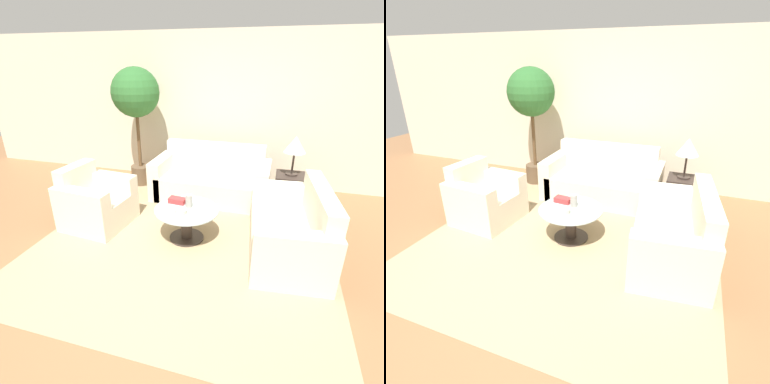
# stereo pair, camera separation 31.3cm
# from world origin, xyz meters

# --- Properties ---
(ground_plane) EXTENTS (14.00, 14.00, 0.00)m
(ground_plane) POSITION_xyz_m (0.00, 0.00, 0.00)
(ground_plane) COLOR #8E603D
(wall_back) EXTENTS (10.00, 0.06, 2.60)m
(wall_back) POSITION_xyz_m (0.00, 2.90, 1.30)
(wall_back) COLOR beige
(wall_back) RESTS_ON ground_plane
(rug) EXTENTS (3.58, 3.57, 0.01)m
(rug) POSITION_xyz_m (0.13, 0.72, 0.00)
(rug) COLOR tan
(rug) RESTS_ON ground_plane
(sofa_main) EXTENTS (1.87, 0.86, 0.87)m
(sofa_main) POSITION_xyz_m (0.14, 2.09, 0.28)
(sofa_main) COLOR beige
(sofa_main) RESTS_ON ground_plane
(armchair) EXTENTS (0.87, 0.91, 0.83)m
(armchair) POSITION_xyz_m (-1.21, 0.75, 0.29)
(armchair) COLOR beige
(armchair) RESTS_ON ground_plane
(loveseat) EXTENTS (0.96, 1.55, 0.85)m
(loveseat) POSITION_xyz_m (1.43, 0.76, 0.28)
(loveseat) COLOR beige
(loveseat) RESTS_ON ground_plane
(coffee_table) EXTENTS (0.81, 0.81, 0.42)m
(coffee_table) POSITION_xyz_m (0.13, 0.72, 0.27)
(coffee_table) COLOR #332823
(coffee_table) RESTS_ON ground_plane
(side_table) EXTENTS (0.44, 0.44, 0.54)m
(side_table) POSITION_xyz_m (1.39, 2.02, 0.27)
(side_table) COLOR #332823
(side_table) RESTS_ON ground_plane
(table_lamp) EXTENTS (0.32, 0.32, 0.59)m
(table_lamp) POSITION_xyz_m (1.39, 2.02, 0.99)
(table_lamp) COLOR #332823
(table_lamp) RESTS_ON side_table
(potted_plant) EXTENTS (0.82, 0.82, 2.04)m
(potted_plant) POSITION_xyz_m (-1.24, 2.31, 1.52)
(potted_plant) COLOR brown
(potted_plant) RESTS_ON ground_plane
(vase) EXTENTS (0.09, 0.09, 0.16)m
(vase) POSITION_xyz_m (0.15, 0.79, 0.51)
(vase) COLOR #9E998E
(vase) RESTS_ON coffee_table
(bowl) EXTENTS (0.15, 0.15, 0.06)m
(bowl) POSITION_xyz_m (0.10, 0.59, 0.45)
(bowl) COLOR beige
(bowl) RESTS_ON coffee_table
(book_stack) EXTENTS (0.23, 0.14, 0.07)m
(book_stack) POSITION_xyz_m (-0.03, 0.85, 0.46)
(book_stack) COLOR #BC3333
(book_stack) RESTS_ON coffee_table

